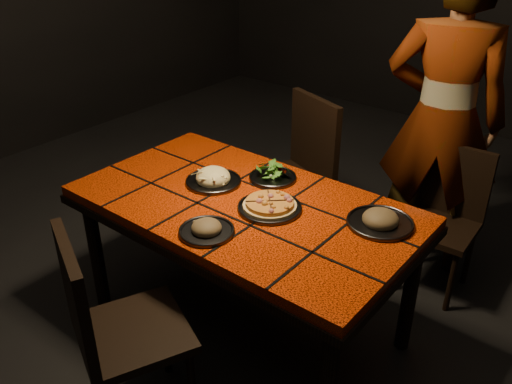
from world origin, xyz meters
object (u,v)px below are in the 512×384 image
Objects in this scene: dining_table at (244,216)px; diner at (443,121)px; chair_far_left at (299,166)px; chair_far_right at (446,211)px; plate_pasta at (213,179)px; chair_near at (110,324)px; plate_pizza at (270,206)px.

diner reaches higher than dining_table.
diner reaches higher than chair_far_left.
chair_far_right is 2.98× the size of plate_pasta.
chair_far_left is 3.52× the size of plate_pasta.
chair_far_left is 1.18× the size of chair_far_right.
dining_table is 0.26m from plate_pasta.
plate_pasta is at bearing 41.25° from diner.
chair_far_right is at bearing 47.52° from plate_pasta.
chair_far_left is 0.79m from plate_pasta.
chair_near reaches higher than plate_pasta.
dining_table is 1.74× the size of chair_near.
dining_table is 1.28m from diner.
diner reaches higher than chair_near.
chair_near is 3.36× the size of plate_pasta.
dining_table is 1.96× the size of chair_far_right.
chair_far_right is at bearing 33.05° from chair_far_left.
dining_table is at bearing -124.95° from chair_far_right.
chair_far_left reaches higher than chair_near.
dining_table is 4.65× the size of plate_pizza.
diner is at bearing 74.06° from plate_pizza.
chair_far_right is (0.87, 0.19, -0.09)m from chair_far_left.
plate_pizza is (0.17, 0.80, 0.23)m from chair_near.
plate_pasta is (-0.00, -0.76, 0.21)m from chair_far_left.
chair_near is 1.61m from chair_far_left.
plate_pasta reaches higher than chair_far_right.
chair_far_right is at bearing -86.12° from chair_near.
chair_far_left is (-0.21, 1.59, 0.02)m from chair_near.
diner is at bearing 68.09° from dining_table.
chair_far_left is at bearing 10.48° from diner.
plate_pasta is at bearing -51.76° from chair_near.
chair_far_left is 0.53× the size of diner.
plate_pizza is at bearing -43.86° from chair_far_left.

